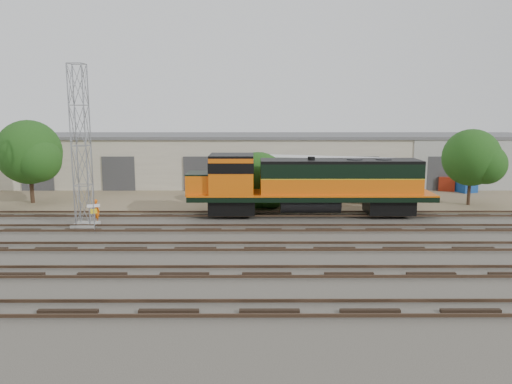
{
  "coord_description": "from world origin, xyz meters",
  "views": [
    {
      "loc": [
        -0.58,
        -30.73,
        8.0
      ],
      "look_at": [
        -0.5,
        4.0,
        2.2
      ],
      "focal_mm": 35.0,
      "sensor_mm": 36.0,
      "label": 1
    }
  ],
  "objects_px": {
    "signal_tower": "(81,149)",
    "worker": "(96,211)",
    "semi_trailer": "(338,174)",
    "locomotive": "(307,183)"
  },
  "relations": [
    {
      "from": "signal_tower",
      "to": "worker",
      "type": "height_order",
      "value": "signal_tower"
    },
    {
      "from": "locomotive",
      "to": "worker",
      "type": "distance_m",
      "value": 15.39
    },
    {
      "from": "worker",
      "to": "semi_trailer",
      "type": "bearing_deg",
      "value": -122.05
    },
    {
      "from": "locomotive",
      "to": "semi_trailer",
      "type": "bearing_deg",
      "value": 60.97
    },
    {
      "from": "semi_trailer",
      "to": "worker",
      "type": "bearing_deg",
      "value": -139.95
    },
    {
      "from": "signal_tower",
      "to": "worker",
      "type": "bearing_deg",
      "value": 75.53
    },
    {
      "from": "locomotive",
      "to": "semi_trailer",
      "type": "relative_size",
      "value": 1.43
    },
    {
      "from": "locomotive",
      "to": "semi_trailer",
      "type": "height_order",
      "value": "locomotive"
    },
    {
      "from": "locomotive",
      "to": "signal_tower",
      "type": "relative_size",
      "value": 1.68
    },
    {
      "from": "semi_trailer",
      "to": "signal_tower",
      "type": "bearing_deg",
      "value": -136.91
    }
  ]
}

